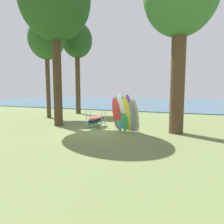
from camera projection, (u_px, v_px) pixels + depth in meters
name	position (u px, v px, depth m)	size (l,w,h in m)	color
ground_plane	(103.00, 132.00, 12.18)	(80.00, 80.00, 0.00)	olive
lake_water	(163.00, 102.00, 39.37)	(80.00, 36.00, 0.10)	#38607A
tree_foreground_left	(55.00, 0.00, 13.29)	(4.75, 4.75, 11.31)	#42301E
tree_mid_behind	(46.00, 40.00, 17.42)	(3.11, 3.11, 8.75)	#4C3823
tree_far_left_back	(77.00, 42.00, 20.60)	(3.10, 3.10, 9.40)	#4C3823
leaning_board_pile	(125.00, 114.00, 11.97)	(1.77, 0.83, 2.31)	red
board_storage_rack	(96.00, 120.00, 13.26)	(1.15, 2.13, 1.25)	#9EA0A5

